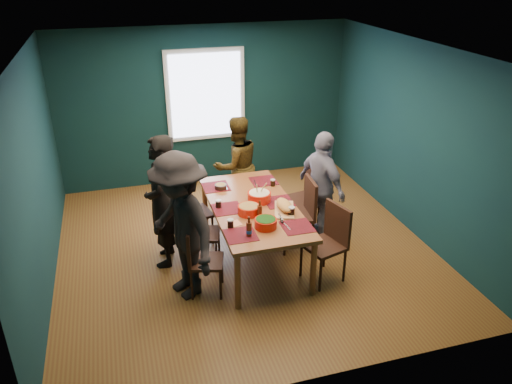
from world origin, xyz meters
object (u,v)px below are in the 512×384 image
dining_table (253,210)px  chair_right_near (330,237)px  person_far_left (162,202)px  chair_left_mid (197,228)px  chair_right_far (307,193)px  chair_left_near (199,255)px  person_right (322,187)px  bowl_dumpling (259,196)px  bowl_salad (249,209)px  bowl_herbs (266,223)px  person_near_left (181,227)px  person_back (237,166)px  cutting_board (284,206)px  chair_right_mid (302,209)px  chair_left_far (189,209)px

dining_table → chair_right_near: 1.05m
person_far_left → chair_left_mid: bearing=77.4°
dining_table → chair_right_far: (0.99, 0.60, -0.16)m
chair_left_near → person_right: bearing=38.8°
chair_left_mid → bowl_dumpling: bearing=16.9°
chair_right_far → bowl_salad: chair_right_far is taller
dining_table → person_far_left: 1.18m
bowl_salad → bowl_herbs: bearing=-75.2°
dining_table → bowl_dumpling: 0.20m
person_near_left → bowl_dumpling: (1.11, 0.59, -0.04)m
person_far_left → person_back: bearing=141.3°
chair_left_near → person_back: (0.95, 1.90, 0.27)m
person_right → cutting_board: size_ratio=2.59×
chair_right_mid → person_right: person_right is taller
dining_table → bowl_herbs: size_ratio=7.89×
chair_right_far → chair_right_near: 1.29m
chair_left_far → person_right: person_right is taller
chair_left_far → chair_right_far: (1.74, -0.02, 0.02)m
chair_left_far → chair_left_near: bearing=-105.6°
chair_left_far → person_near_left: 1.20m
person_back → chair_right_mid: bearing=102.6°
chair_left_near → person_near_left: (-0.18, 0.03, 0.40)m
chair_right_mid → cutting_board: 0.60m
chair_right_mid → person_near_left: bearing=-156.2°
bowl_salad → bowl_dumpling: bearing=53.2°
chair_right_near → person_right: size_ratio=0.62×
person_far_left → cutting_board: person_far_left is taller
chair_right_far → bowl_dumpling: bowl_dumpling is taller
chair_left_far → chair_right_near: 2.02m
chair_right_mid → person_back: size_ratio=0.64×
cutting_board → chair_left_near: bearing=-148.3°
chair_left_mid → chair_right_mid: (1.46, 0.01, 0.06)m
chair_left_mid → bowl_herbs: (0.72, -0.69, 0.33)m
chair_left_near → bowl_salad: 0.85m
chair_left_mid → chair_right_far: (1.72, 0.50, 0.04)m
chair_left_near → person_far_left: (-0.32, 0.79, 0.37)m
chair_right_near → bowl_salad: chair_right_near is taller
person_far_left → person_back: person_far_left is taller
chair_left_mid → person_near_left: bearing=-97.2°
person_right → bowl_dumpling: 0.98m
bowl_herbs → bowl_salad: bearing=104.8°
chair_left_mid → cutting_board: cutting_board is taller
chair_left_far → person_right: 1.87m
chair_right_mid → bowl_herbs: size_ratio=3.78×
chair_left_mid → person_near_left: 0.75m
person_near_left → bowl_herbs: 0.99m
chair_right_far → chair_right_near: bearing=-109.3°
chair_left_mid → person_right: size_ratio=0.57×
bowl_dumpling → cutting_board: bearing=-56.6°
person_back → cutting_board: person_back is taller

